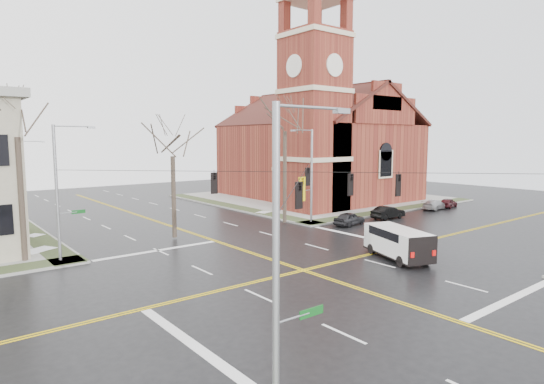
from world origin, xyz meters
TOP-DOWN VIEW (x-y plane):
  - ground at (0.00, 0.00)m, footprint 120.00×120.00m
  - sidewalks at (0.00, 0.00)m, footprint 80.00×80.00m
  - road_markings at (0.00, 0.00)m, footprint 100.00×100.00m
  - church at (24.76, 24.78)m, footprint 24.28×27.48m
  - signal_pole_ne at (11.32, 11.50)m, footprint 2.75×0.22m
  - signal_pole_nw at (-11.32, 11.50)m, footprint 2.75×0.22m
  - signal_pole_sw at (-11.32, -11.50)m, footprint 2.75×0.22m
  - span_wires at (0.00, 0.00)m, footprint 23.02×23.02m
  - traffic_signals at (-0.00, -0.67)m, footprint 8.21×8.26m
  - streetlight_north_a at (-10.65, 28.00)m, footprint 2.30×0.20m
  - cargo_van at (6.98, -1.79)m, footprint 3.91×5.92m
  - parked_car_a at (13.64, 8.44)m, footprint 3.93×2.07m
  - parked_car_b at (19.47, 8.37)m, footprint 4.03×1.48m
  - parked_car_c at (28.88, 8.87)m, footprint 4.16×2.07m
  - parked_car_d at (31.51, 8.72)m, footprint 3.60×2.03m
  - tree_nw_far at (-13.35, 12.94)m, footprint 4.00×4.00m
  - tree_nw_near at (-2.24, 13.32)m, footprint 4.00×4.00m
  - tree_ne at (9.26, 12.88)m, footprint 4.00×4.00m

SIDE VIEW (x-z plane):
  - ground at x=0.00m, z-range 0.00..0.00m
  - road_markings at x=0.00m, z-range 0.00..0.01m
  - sidewalks at x=0.00m, z-range -0.01..0.16m
  - parked_car_d at x=31.51m, z-range 0.00..1.16m
  - parked_car_c at x=28.88m, z-range 0.00..1.16m
  - parked_car_a at x=13.64m, z-range 0.00..1.27m
  - parked_car_b at x=19.47m, z-range 0.00..1.32m
  - cargo_van at x=6.98m, z-range 0.19..2.30m
  - streetlight_north_a at x=-10.65m, z-range 0.47..8.47m
  - signal_pole_ne at x=11.32m, z-range 0.45..9.45m
  - signal_pole_nw at x=-11.32m, z-range 0.45..9.45m
  - signal_pole_sw at x=-11.32m, z-range 0.45..9.45m
  - traffic_signals at x=0.00m, z-range 4.80..6.10m
  - span_wires at x=0.00m, z-range 6.18..6.22m
  - tree_nw_near at x=-2.24m, z-range 2.26..12.28m
  - church at x=24.76m, z-range -5.32..22.18m
  - tree_nw_far at x=-13.35m, z-range 2.74..15.03m
  - tree_ne at x=9.26m, z-range 2.93..16.15m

